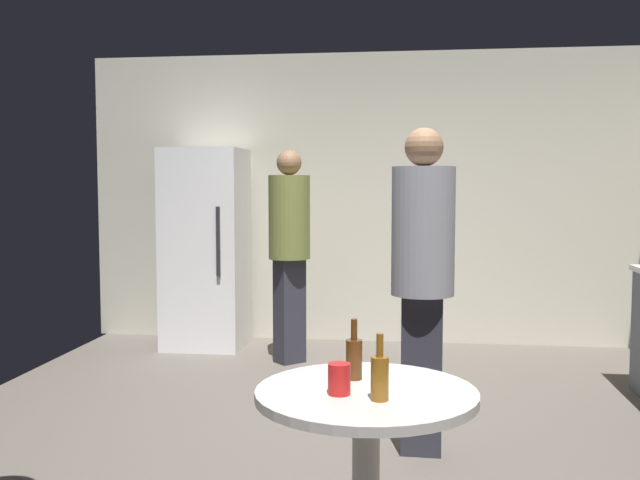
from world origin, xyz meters
The scene contains 9 objects.
ground_plane centered at (0.00, 0.00, -0.05)m, with size 5.20×5.20×0.10m, color #5B544C.
wall_back centered at (0.00, 2.63, 1.35)m, with size 5.32×0.06×2.70m, color beige.
refrigerator centered at (-1.46, 2.20, 0.90)m, with size 0.70×0.68×1.80m.
foreground_table centered at (0.23, -1.57, 0.63)m, with size 0.80×0.80×0.73m.
beer_bottle_amber centered at (0.29, -1.69, 0.82)m, with size 0.06×0.06×0.23m.
beer_bottle_brown centered at (0.18, -1.43, 0.82)m, with size 0.06×0.06×0.23m.
plastic_cup_red centered at (0.14, -1.64, 0.79)m, with size 0.08×0.08×0.11m, color red.
person_in_gray_shirt centered at (0.45, -0.20, 1.04)m, with size 0.35×0.35×1.77m.
person_in_olive_shirt centered at (-0.60, 1.69, 1.03)m, with size 0.48×0.48×1.76m.
Camera 1 is at (0.38, -4.07, 1.46)m, focal length 39.97 mm.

